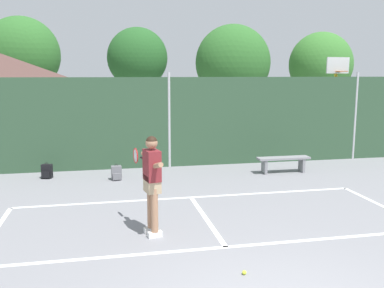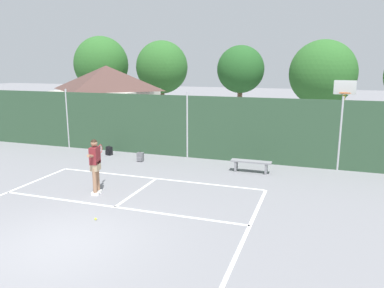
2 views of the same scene
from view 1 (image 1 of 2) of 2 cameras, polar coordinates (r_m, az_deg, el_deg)
chainlink_fence at (r=13.40m, az=-3.09°, el=2.91°), size 26.09×0.09×2.99m
basketball_hoop at (r=17.02m, az=18.81°, el=6.82°), size 0.90×0.67×3.55m
treeline_backdrop at (r=25.03m, az=-9.10°, el=11.35°), size 27.62×4.13×6.47m
tennis_player at (r=7.75m, az=-5.44°, el=-4.36°), size 0.44×1.40×1.85m
tennis_ball at (r=6.63m, az=7.05°, el=-16.79°), size 0.07×0.07×0.07m
backpack_black at (r=12.78m, az=-18.95°, el=-3.53°), size 0.32×0.29×0.46m
backpack_grey at (r=12.08m, az=-10.13°, el=-3.89°), size 0.29×0.26×0.46m
courtside_bench at (r=13.00m, az=12.20°, el=-2.25°), size 1.60×0.36×0.48m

